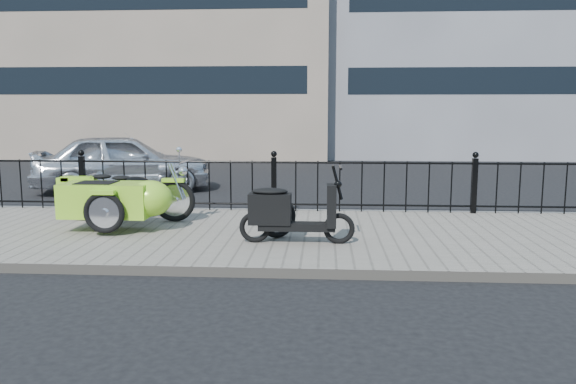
# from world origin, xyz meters

# --- Properties ---
(ground) EXTENTS (120.00, 120.00, 0.00)m
(ground) POSITION_xyz_m (0.00, 0.00, 0.00)
(ground) COLOR black
(ground) RESTS_ON ground
(sidewalk) EXTENTS (30.00, 3.80, 0.12)m
(sidewalk) POSITION_xyz_m (0.00, -0.50, 0.06)
(sidewalk) COLOR slate
(sidewalk) RESTS_ON ground
(curb) EXTENTS (30.00, 0.10, 0.12)m
(curb) POSITION_xyz_m (0.00, 1.44, 0.06)
(curb) COLOR gray
(curb) RESTS_ON ground
(iron_fence) EXTENTS (14.11, 0.11, 1.08)m
(iron_fence) POSITION_xyz_m (0.00, 1.30, 0.59)
(iron_fence) COLOR black
(iron_fence) RESTS_ON sidewalk
(building_tan) EXTENTS (14.00, 8.01, 12.00)m
(building_tan) POSITION_xyz_m (-6.00, 15.99, 6.00)
(building_tan) COLOR gray
(building_tan) RESTS_ON ground
(motorcycle_sidecar) EXTENTS (2.28, 1.48, 0.98)m
(motorcycle_sidecar) POSITION_xyz_m (-2.14, -0.41, 0.59)
(motorcycle_sidecar) COLOR black
(motorcycle_sidecar) RESTS_ON sidewalk
(scooter) EXTENTS (1.56, 0.46, 1.06)m
(scooter) POSITION_xyz_m (0.42, -1.15, 0.53)
(scooter) COLOR black
(scooter) RESTS_ON sidewalk
(spare_tire) EXTENTS (0.51, 0.42, 0.58)m
(spare_tire) POSITION_xyz_m (0.25, -0.86, 0.41)
(spare_tire) COLOR black
(spare_tire) RESTS_ON sidewalk
(sedan_car) EXTENTS (4.35, 2.77, 1.38)m
(sedan_car) POSITION_xyz_m (-3.85, 4.37, 0.69)
(sedan_car) COLOR silver
(sedan_car) RESTS_ON ground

